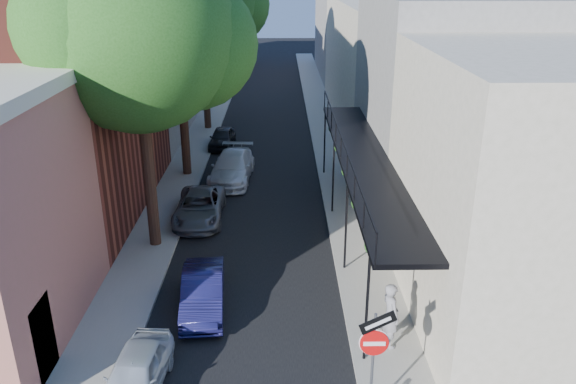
{
  "coord_description": "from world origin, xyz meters",
  "views": [
    {
      "loc": [
        1.06,
        -9.49,
        10.0
      ],
      "look_at": [
        1.3,
        8.55,
        2.8
      ],
      "focal_mm": 35.0,
      "sensor_mm": 36.0,
      "label": 1
    }
  ],
  "objects_px": {
    "oak_near": "(150,36)",
    "parked_car_d": "(232,167)",
    "sign_post": "(374,347)",
    "parked_car_c": "(200,207)",
    "parked_car_b": "(203,292)",
    "pedestrian": "(390,315)",
    "oak_mid": "(187,35)",
    "parked_car_e": "(222,138)",
    "parked_car_a": "(136,374)"
  },
  "relations": [
    {
      "from": "parked_car_b",
      "to": "pedestrian",
      "type": "height_order",
      "value": "pedestrian"
    },
    {
      "from": "parked_car_d",
      "to": "pedestrian",
      "type": "xyz_separation_m",
      "value": [
        5.47,
        -13.64,
        0.4
      ]
    },
    {
      "from": "sign_post",
      "to": "parked_car_e",
      "type": "xyz_separation_m",
      "value": [
        -5.61,
        22.01,
        -1.46
      ]
    },
    {
      "from": "parked_car_a",
      "to": "oak_mid",
      "type": "bearing_deg",
      "value": 97.45
    },
    {
      "from": "sign_post",
      "to": "pedestrian",
      "type": "xyz_separation_m",
      "value": [
        0.91,
        2.63,
        -0.94
      ]
    },
    {
      "from": "oak_near",
      "to": "parked_car_a",
      "type": "relative_size",
      "value": 3.46
    },
    {
      "from": "oak_mid",
      "to": "parked_car_a",
      "type": "height_order",
      "value": "oak_mid"
    },
    {
      "from": "oak_mid",
      "to": "pedestrian",
      "type": "xyz_separation_m",
      "value": [
        7.49,
        -14.62,
        -5.96
      ]
    },
    {
      "from": "parked_car_b",
      "to": "parked_car_e",
      "type": "bearing_deg",
      "value": 88.58
    },
    {
      "from": "parked_car_b",
      "to": "oak_near",
      "type": "bearing_deg",
      "value": 108.3
    },
    {
      "from": "oak_near",
      "to": "parked_car_e",
      "type": "distance_m",
      "value": 14.7
    },
    {
      "from": "parked_car_d",
      "to": "pedestrian",
      "type": "distance_m",
      "value": 14.7
    },
    {
      "from": "sign_post",
      "to": "parked_car_a",
      "type": "relative_size",
      "value": 0.9
    },
    {
      "from": "parked_car_b",
      "to": "pedestrian",
      "type": "relative_size",
      "value": 1.87
    },
    {
      "from": "parked_car_d",
      "to": "parked_car_b",
      "type": "bearing_deg",
      "value": -86.13
    },
    {
      "from": "pedestrian",
      "to": "parked_car_c",
      "type": "bearing_deg",
      "value": 19.15
    },
    {
      "from": "oak_near",
      "to": "pedestrian",
      "type": "relative_size",
      "value": 5.85
    },
    {
      "from": "parked_car_b",
      "to": "sign_post",
      "type": "bearing_deg",
      "value": -50.77
    },
    {
      "from": "parked_car_b",
      "to": "pedestrian",
      "type": "xyz_separation_m",
      "value": [
        5.47,
        -2.07,
        0.5
      ]
    },
    {
      "from": "parked_car_a",
      "to": "pedestrian",
      "type": "bearing_deg",
      "value": 18.95
    },
    {
      "from": "sign_post",
      "to": "parked_car_e",
      "type": "bearing_deg",
      "value": 104.3
    },
    {
      "from": "oak_mid",
      "to": "parked_car_b",
      "type": "relative_size",
      "value": 2.8
    },
    {
      "from": "oak_near",
      "to": "pedestrian",
      "type": "bearing_deg",
      "value": -41.82
    },
    {
      "from": "oak_near",
      "to": "parked_car_c",
      "type": "bearing_deg",
      "value": 66.0
    },
    {
      "from": "parked_car_c",
      "to": "sign_post",
      "type": "bearing_deg",
      "value": -65.21
    },
    {
      "from": "sign_post",
      "to": "pedestrian",
      "type": "distance_m",
      "value": 2.94
    },
    {
      "from": "oak_near",
      "to": "parked_car_b",
      "type": "xyz_separation_m",
      "value": [
        1.97,
        -4.59,
        -7.28
      ]
    },
    {
      "from": "oak_near",
      "to": "oak_mid",
      "type": "height_order",
      "value": "oak_near"
    },
    {
      "from": "sign_post",
      "to": "parked_car_c",
      "type": "relative_size",
      "value": 0.7
    },
    {
      "from": "parked_car_a",
      "to": "sign_post",
      "type": "bearing_deg",
      "value": -4.54
    },
    {
      "from": "pedestrian",
      "to": "oak_near",
      "type": "bearing_deg",
      "value": 31.05
    },
    {
      "from": "oak_mid",
      "to": "pedestrian",
      "type": "bearing_deg",
      "value": -62.88
    },
    {
      "from": "parked_car_c",
      "to": "parked_car_d",
      "type": "bearing_deg",
      "value": 77.13
    },
    {
      "from": "parked_car_b",
      "to": "pedestrian",
      "type": "bearing_deg",
      "value": -25.59
    },
    {
      "from": "parked_car_c",
      "to": "parked_car_e",
      "type": "bearing_deg",
      "value": 89.16
    },
    {
      "from": "parked_car_e",
      "to": "sign_post",
      "type": "bearing_deg",
      "value": -72.47
    },
    {
      "from": "sign_post",
      "to": "oak_mid",
      "type": "distance_m",
      "value": 19.14
    },
    {
      "from": "sign_post",
      "to": "oak_near",
      "type": "distance_m",
      "value": 12.77
    },
    {
      "from": "oak_near",
      "to": "sign_post",
      "type": "bearing_deg",
      "value": -54.91
    },
    {
      "from": "parked_car_c",
      "to": "parked_car_e",
      "type": "xyz_separation_m",
      "value": [
        -0.05,
        10.55,
        -0.02
      ]
    },
    {
      "from": "parked_car_a",
      "to": "parked_car_e",
      "type": "xyz_separation_m",
      "value": [
        0.15,
        21.08,
        0.01
      ]
    },
    {
      "from": "oak_mid",
      "to": "parked_car_c",
      "type": "distance_m",
      "value": 8.75
    },
    {
      "from": "oak_near",
      "to": "pedestrian",
      "type": "xyz_separation_m",
      "value": [
        7.44,
        -6.66,
        -6.78
      ]
    },
    {
      "from": "parked_car_e",
      "to": "pedestrian",
      "type": "distance_m",
      "value": 20.45
    },
    {
      "from": "oak_mid",
      "to": "parked_car_c",
      "type": "height_order",
      "value": "oak_mid"
    },
    {
      "from": "parked_car_b",
      "to": "parked_car_a",
      "type": "bearing_deg",
      "value": -112.54
    },
    {
      "from": "parked_car_e",
      "to": "parked_car_c",
      "type": "bearing_deg",
      "value": -86.5
    },
    {
      "from": "oak_mid",
      "to": "parked_car_e",
      "type": "xyz_separation_m",
      "value": [
        0.97,
        4.75,
        -6.48
      ]
    },
    {
      "from": "oak_near",
      "to": "parked_car_d",
      "type": "xyz_separation_m",
      "value": [
        1.97,
        6.98,
        -7.18
      ]
    },
    {
      "from": "parked_car_b",
      "to": "parked_car_e",
      "type": "xyz_separation_m",
      "value": [
        -1.05,
        17.31,
        -0.03
      ]
    }
  ]
}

